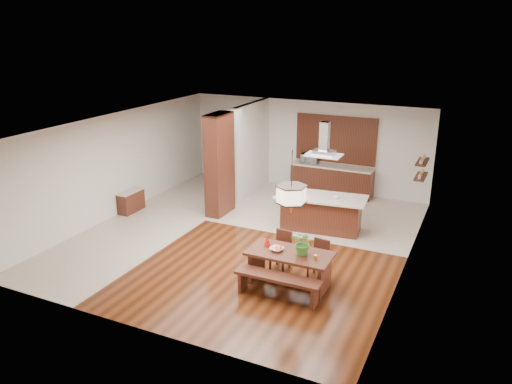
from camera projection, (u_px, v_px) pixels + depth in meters
The scene contains 25 objects.
room_shell at pixel (245, 159), 12.21m from camera, with size 9.00×9.04×2.92m.
tile_hallway at pixel (158, 219), 13.98m from camera, with size 2.50×9.00×0.01m, color beige.
tile_kitchen at pixel (322, 212), 14.51m from camera, with size 5.50×4.00×0.01m, color beige.
soffit_band at pixel (245, 126), 11.95m from camera, with size 8.00×9.00×0.02m, color #3B1E0E.
partition_pier at pixel (219, 165), 14.00m from camera, with size 0.45×1.00×2.90m, color black.
partition_stub at pixel (252, 149), 15.80m from camera, with size 0.18×2.40×2.90m, color silver.
hallway_console at pixel (131, 201), 14.48m from camera, with size 0.37×0.88×0.63m, color black.
hallway_doorway at pixel (232, 149), 17.40m from camera, with size 1.10×0.20×2.10m, color black.
rear_counter at pixel (332, 180), 15.92m from camera, with size 2.60×0.62×0.95m.
kitchen_window at pixel (336, 139), 15.73m from camera, with size 2.60×0.08×1.50m, color #A05F30.
shelf_lower at pixel (421, 176), 13.10m from camera, with size 0.26×0.90×0.04m, color black.
shelf_upper at pixel (422, 162), 12.97m from camera, with size 0.26×0.90×0.04m, color black.
dining_table at pixel (290, 261), 10.35m from camera, with size 1.76×0.88×0.73m.
dining_bench at pixel (278, 287), 9.90m from camera, with size 1.76×0.39×0.50m, color black, non-canonical shape.
dining_chair_left at pixel (280, 251), 11.01m from camera, with size 0.39×0.39×0.88m, color black, non-canonical shape.
dining_chair_right at pixel (318, 260), 10.66m from camera, with size 0.37×0.37×0.84m, color black, non-canonical shape.
pendant_lantern at pixel (292, 182), 9.80m from camera, with size 0.64×0.64×1.31m, color beige, non-canonical shape.
foliage_plant at pixel (303, 243), 10.10m from camera, with size 0.46×0.40×0.51m, color #3C7C29.
fruit_bowl at pixel (277, 249), 10.35m from camera, with size 0.28×0.28×0.07m, color beige.
napkin_cone at pixel (267, 241), 10.54m from camera, with size 0.15×0.15×0.24m, color #AE120C.
gold_ornament at pixel (316, 257), 9.95m from camera, with size 0.07×0.07×0.10m, color gold.
kitchen_island at pixel (321, 213), 13.11m from camera, with size 2.42×1.25×0.96m.
range_hood at pixel (324, 139), 12.49m from camera, with size 0.90×0.55×0.87m, color silver, non-canonical shape.
island_cup at pixel (336, 197), 12.73m from camera, with size 0.13×0.13×0.10m, color white.
microwave at pixel (310, 158), 16.03m from camera, with size 0.54×0.36×0.30m, color #AEB0B5.
Camera 1 is at (5.27, -10.59, 5.20)m, focal length 35.00 mm.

